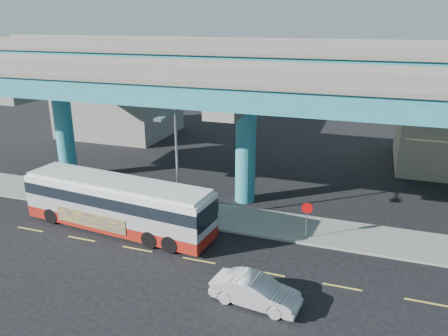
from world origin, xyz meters
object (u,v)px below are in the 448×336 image
(stop_sign, at_px, (307,213))
(sedan, at_px, (255,291))
(parked_car, at_px, (78,187))
(transit_bus, at_px, (118,203))
(street_lamp, at_px, (173,152))

(stop_sign, bearing_deg, sedan, -84.13)
(stop_sign, bearing_deg, parked_car, -168.55)
(parked_car, bearing_deg, stop_sign, -75.14)
(parked_car, xyz_separation_m, stop_sign, (17.87, -1.36, 1.07))
(parked_car, bearing_deg, transit_bus, -103.11)
(transit_bus, distance_m, stop_sign, 12.11)
(sedan, height_order, stop_sign, stop_sign)
(sedan, height_order, street_lamp, street_lamp)
(street_lamp, bearing_deg, parked_car, 167.25)
(street_lamp, height_order, stop_sign, street_lamp)
(transit_bus, height_order, sedan, transit_bus)
(transit_bus, height_order, stop_sign, transit_bus)
(sedan, xyz_separation_m, street_lamp, (-7.31, 6.56, 4.43))
(sedan, distance_m, street_lamp, 10.78)
(parked_car, bearing_deg, sedan, -98.35)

